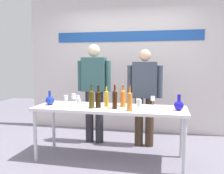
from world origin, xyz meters
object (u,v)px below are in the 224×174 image
(wine_glass_right_1, at_px, (153,99))
(display_table, at_px, (110,111))
(wine_glass_right_2, at_px, (138,101))
(decanter_blue_right, at_px, (179,105))
(decanter_blue_left, at_px, (50,100))
(wine_bottle_1, at_px, (123,97))
(wine_glass_left_3, at_px, (78,98))
(wine_bottle_3, at_px, (106,98))
(wine_bottle_5, at_px, (123,98))
(wine_bottle_6, at_px, (115,99))
(wine_glass_left_1, at_px, (66,98))
(presenter_left, at_px, (94,87))
(wine_glass_right_0, at_px, (139,103))
(presenter_right, at_px, (145,92))
(wine_bottle_4, at_px, (130,100))
(wine_bottle_2, at_px, (91,99))
(wine_bottle_7, at_px, (115,98))
(wine_glass_left_2, at_px, (74,96))
(wine_glass_left_0, at_px, (79,101))

(wine_glass_right_1, bearing_deg, display_table, -154.49)
(wine_glass_right_2, bearing_deg, decanter_blue_right, 0.45)
(decanter_blue_left, relative_size, wine_bottle_1, 0.70)
(decanter_blue_right, relative_size, wine_glass_left_3, 1.36)
(decanter_blue_left, bearing_deg, wine_bottle_3, 4.86)
(wine_bottle_5, distance_m, wine_bottle_6, 0.19)
(decanter_blue_right, distance_m, wine_glass_left_1, 1.62)
(wine_bottle_5, bearing_deg, wine_bottle_1, 101.23)
(presenter_left, bearing_deg, wine_bottle_5, -45.35)
(wine_bottle_5, height_order, wine_glass_left_1, wine_bottle_5)
(wine_glass_right_0, bearing_deg, presenter_left, 134.53)
(presenter_right, bearing_deg, wine_bottle_4, -97.66)
(decanter_blue_right, xyz_separation_m, wine_glass_left_1, (-1.62, -0.00, 0.04))
(wine_bottle_2, distance_m, wine_bottle_6, 0.33)
(wine_bottle_1, height_order, wine_glass_right_0, wine_bottle_1)
(wine_bottle_6, xyz_separation_m, wine_glass_left_3, (-0.59, 0.11, -0.03))
(presenter_right, distance_m, wine_bottle_4, 0.90)
(wine_glass_right_2, bearing_deg, wine_glass_left_3, 178.14)
(decanter_blue_left, height_order, wine_bottle_7, wine_bottle_7)
(wine_bottle_4, bearing_deg, wine_glass_left_3, 165.64)
(wine_bottle_7, height_order, wine_glass_right_2, wine_bottle_7)
(wine_bottle_1, bearing_deg, wine_bottle_2, -141.53)
(wine_glass_left_3, bearing_deg, wine_glass_right_2, -1.86)
(wine_glass_left_2, xyz_separation_m, wine_glass_right_2, (1.06, -0.27, 0.00))
(display_table, distance_m, wine_bottle_3, 0.20)
(presenter_right, height_order, wine_bottle_4, presenter_right)
(wine_bottle_7, bearing_deg, wine_glass_right_2, -3.63)
(wine_bottle_6, height_order, wine_glass_left_2, wine_bottle_6)
(wine_bottle_6, distance_m, wine_glass_right_1, 0.64)
(wine_bottle_1, relative_size, wine_glass_left_2, 2.09)
(display_table, distance_m, wine_bottle_6, 0.25)
(wine_glass_right_0, bearing_deg, wine_bottle_5, 134.24)
(wine_bottle_3, bearing_deg, wine_bottle_6, -45.08)
(wine_bottle_7, bearing_deg, wine_glass_left_0, -163.79)
(wine_glass_right_1, bearing_deg, wine_glass_left_0, -156.67)
(decanter_blue_left, relative_size, wine_bottle_4, 0.64)
(wine_glass_left_0, bearing_deg, wine_bottle_7, 16.21)
(presenter_right, distance_m, wine_glass_left_3, 1.15)
(wine_glass_left_2, distance_m, wine_glass_right_2, 1.09)
(wine_glass_left_2, bearing_deg, wine_bottle_5, -12.43)
(display_table, height_order, wine_glass_left_1, wine_glass_left_1)
(wine_glass_right_1, bearing_deg, decanter_blue_left, -168.49)
(decanter_blue_right, height_order, wine_glass_right_0, decanter_blue_right)
(wine_bottle_4, distance_m, wine_glass_left_0, 0.74)
(wine_glass_right_2, bearing_deg, wine_bottle_2, -170.45)
(presenter_left, relative_size, wine_glass_left_3, 10.82)
(wine_bottle_1, distance_m, wine_bottle_2, 0.50)
(wine_glass_left_2, bearing_deg, presenter_right, 22.35)
(wine_glass_right_0, height_order, wine_glass_right_2, wine_glass_right_0)
(decanter_blue_left, relative_size, wine_glass_right_2, 1.53)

